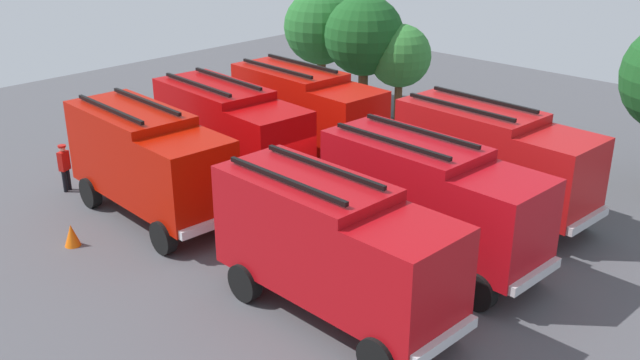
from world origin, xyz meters
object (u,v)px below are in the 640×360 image
object	(u,v)px
traffic_cone_2	(331,198)
tree_0	(321,27)
fire_truck_5	(494,156)
fire_truck_2	(230,129)
tree_2	(400,56)
fire_truck_0	(148,159)
fire_truck_1	(333,243)
firefighter_1	(64,165)
fire_truck_4	(306,109)
firefighter_0	(434,143)
tree_1	(364,36)
traffic_cone_0	(252,156)
traffic_cone_1	(72,235)
fire_truck_3	(431,197)

from	to	relation	value
traffic_cone_2	tree_0	bearing A→B (deg)	135.05
fire_truck_5	fire_truck_2	bearing A→B (deg)	-150.80
fire_truck_5	tree_2	distance (m)	11.42
fire_truck_0	fire_truck_5	distance (m)	11.83
fire_truck_1	firefighter_1	size ratio (longest dim) A/B	3.97
fire_truck_0	firefighter_1	bearing A→B (deg)	-164.26
fire_truck_4	firefighter_0	world-z (taller)	fire_truck_4
firefighter_0	tree_0	bearing A→B (deg)	-89.98
firefighter_1	tree_1	xyz separation A→B (m)	(1.86, 15.09, 3.00)
fire_truck_0	traffic_cone_0	xyz separation A→B (m)	(-1.42, 5.85, -1.85)
fire_truck_1	traffic_cone_1	bearing A→B (deg)	-160.55
fire_truck_3	firefighter_1	xyz separation A→B (m)	(-13.19, -4.90, -1.11)
fire_truck_4	tree_1	size ratio (longest dim) A/B	1.22
traffic_cone_0	traffic_cone_1	distance (m)	9.06
fire_truck_1	traffic_cone_1	size ratio (longest dim) A/B	9.86
tree_1	traffic_cone_1	bearing A→B (deg)	-81.87
fire_truck_3	traffic_cone_0	world-z (taller)	fire_truck_3
fire_truck_1	fire_truck_3	xyz separation A→B (m)	(0.07, 4.23, 0.00)
tree_0	tree_2	world-z (taller)	tree_0
fire_truck_2	firefighter_1	bearing A→B (deg)	-123.44
traffic_cone_1	traffic_cone_2	bearing A→B (deg)	63.27
tree_2	fire_truck_0	bearing A→B (deg)	-86.70
firefighter_0	tree_1	world-z (taller)	tree_1
fire_truck_2	traffic_cone_1	size ratio (longest dim) A/B	9.99
tree_2	traffic_cone_0	xyz separation A→B (m)	(-0.55, -9.12, -2.86)
tree_0	traffic_cone_1	bearing A→B (deg)	-72.23
fire_truck_0	firefighter_0	world-z (taller)	fire_truck_0
firefighter_0	tree_2	xyz separation A→B (m)	(-5.16, 4.25, 2.13)
fire_truck_3	firefighter_0	xyz separation A→B (m)	(-4.58, 6.76, -1.11)
traffic_cone_1	firefighter_0	bearing A→B (deg)	72.77
tree_0	tree_2	bearing A→B (deg)	6.16
fire_truck_2	firefighter_1	size ratio (longest dim) A/B	4.02
fire_truck_2	firefighter_1	xyz separation A→B (m)	(-3.85, -4.94, -1.11)
firefighter_0	fire_truck_5	bearing A→B (deg)	80.48
tree_1	tree_2	world-z (taller)	tree_1
firefighter_1	traffic_cone_0	distance (m)	7.42
firefighter_1	fire_truck_3	bearing A→B (deg)	-1.45
firefighter_0	traffic_cone_1	size ratio (longest dim) A/B	2.48
fire_truck_0	firefighter_0	size ratio (longest dim) A/B	4.00
fire_truck_1	traffic_cone_0	xyz separation A→B (m)	(-10.23, 6.12, -1.85)
fire_truck_2	fire_truck_5	xyz separation A→B (m)	(8.84, 4.35, 0.00)
fire_truck_0	tree_1	bearing A→B (deg)	103.17
fire_truck_1	firefighter_0	xyz separation A→B (m)	(-4.51, 10.99, -1.11)
fire_truck_0	traffic_cone_0	bearing A→B (deg)	106.96
tree_2	fire_truck_2	bearing A→B (deg)	-87.90
fire_truck_2	fire_truck_3	distance (m)	9.34
fire_truck_4	traffic_cone_1	bearing A→B (deg)	-85.55
fire_truck_2	tree_1	size ratio (longest dim) A/B	1.23
fire_truck_5	fire_truck_1	bearing A→B (deg)	-84.11
fire_truck_2	traffic_cone_2	world-z (taller)	fire_truck_2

